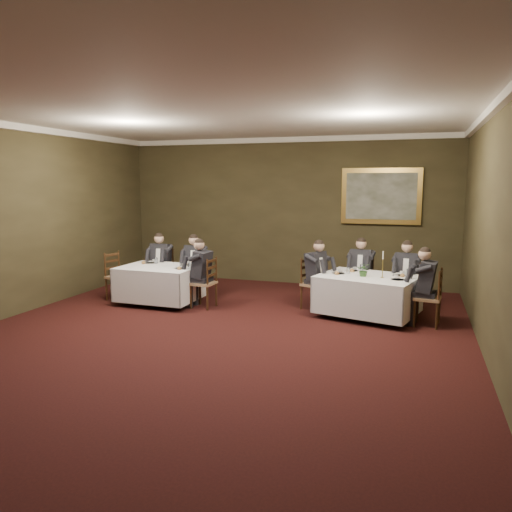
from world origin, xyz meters
The scene contains 27 objects.
ground centered at (0.00, 0.00, 0.00)m, with size 10.00×10.00×0.00m, color black.
ceiling centered at (0.00, 0.00, 3.50)m, with size 8.00×10.00×0.10m, color silver.
back_wall centered at (0.00, 5.00, 1.75)m, with size 8.00×0.10×3.50m, color #322B19.
right_wall centered at (4.00, 0.00, 1.75)m, with size 0.10×10.00×3.50m, color #322B19.
crown_molding centered at (0.00, 0.00, 3.44)m, with size 8.00×10.00×0.12m.
table_main centered at (2.22, 2.38, 0.45)m, with size 1.98×1.69×0.67m.
table_second centered at (-1.89, 2.12, 0.45)m, with size 1.59×1.23×0.67m.
chair_main_backleft centered at (2.00, 3.34, 0.28)m, with size 0.49×0.47×1.00m.
diner_main_backleft centered at (2.00, 3.33, 0.51)m, with size 0.46×0.52×1.35m.
chair_main_backright centered at (2.89, 3.11, 0.28)m, with size 0.51×0.49×1.00m.
diner_main_backright centered at (2.88, 3.09, 0.51)m, with size 0.48×0.54×1.35m.
chair_main_endleft centered at (1.18, 2.65, 0.28)m, with size 0.56×0.57×1.00m.
diner_main_endleft centered at (1.19, 2.65, 0.51)m, with size 0.60×0.56×1.35m.
chair_main_endright centered at (3.26, 2.10, 0.28)m, with size 0.47×0.49×1.00m.
diner_main_endright centered at (3.25, 2.10, 0.51)m, with size 0.53×0.46×1.35m.
chair_sec_backleft centered at (-2.29, 2.93, 0.28)m, with size 0.46×0.44×1.00m.
diner_sec_backleft centered at (-2.29, 2.92, 0.51)m, with size 0.43×0.50×1.35m.
chair_sec_backright centered at (-1.45, 2.91, 0.28)m, with size 0.45×0.43×1.00m.
diner_sec_backright centered at (-1.45, 2.90, 0.51)m, with size 0.43×0.49×1.35m.
chair_sec_endright centered at (-0.90, 2.10, 0.28)m, with size 0.45×0.47×1.00m.
diner_sec_endright centered at (-0.92, 2.10, 0.51)m, with size 0.51×0.44×1.35m.
chair_sec_endleft centered at (-2.87, 2.15, 0.28)m, with size 0.51×0.53×1.00m.
centerpiece centered at (2.15, 2.29, 0.89)m, with size 0.23×0.20×0.25m, color #2D5926.
candlestick centered at (2.48, 2.28, 0.94)m, with size 0.07×0.07×0.49m.
place_setting_table_main centered at (1.92, 2.86, 0.80)m, with size 0.33×0.31×0.14m.
place_setting_table_second centered at (-2.25, 2.49, 0.80)m, with size 0.33×0.31×0.14m.
painting centered at (2.22, 4.94, 2.14)m, with size 1.77×0.09×1.26m.
Camera 1 is at (3.03, -6.72, 2.44)m, focal length 35.00 mm.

